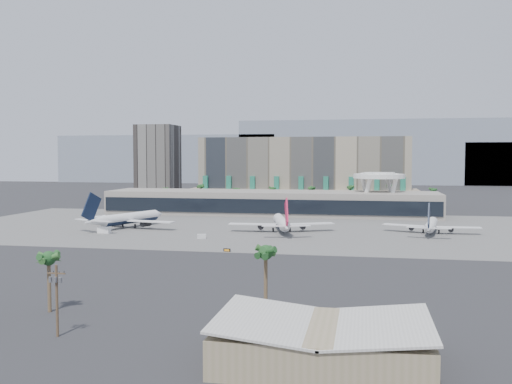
% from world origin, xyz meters
% --- Properties ---
extents(ground, '(900.00, 900.00, 0.00)m').
position_xyz_m(ground, '(0.00, 0.00, 0.00)').
color(ground, '#232326').
rests_on(ground, ground).
extents(apron_pad, '(260.00, 130.00, 0.06)m').
position_xyz_m(apron_pad, '(0.00, 55.00, 0.03)').
color(apron_pad, '#5B5B59').
rests_on(apron_pad, ground).
extents(mountain_ridge, '(680.00, 60.00, 70.00)m').
position_xyz_m(mountain_ridge, '(27.88, 470.00, 29.89)').
color(mountain_ridge, gray).
rests_on(mountain_ridge, ground).
extents(hotel, '(140.00, 30.00, 42.00)m').
position_xyz_m(hotel, '(10.00, 174.41, 16.81)').
color(hotel, tan).
rests_on(hotel, ground).
extents(office_tower, '(30.00, 30.00, 52.00)m').
position_xyz_m(office_tower, '(-95.00, 200.00, 22.94)').
color(office_tower, black).
rests_on(office_tower, ground).
extents(terminal, '(170.00, 32.50, 14.50)m').
position_xyz_m(terminal, '(0.00, 109.84, 6.52)').
color(terminal, gray).
rests_on(terminal, ground).
extents(saucer_structure, '(26.00, 26.00, 21.89)m').
position_xyz_m(saucer_structure, '(55.00, 116.00, 18.45)').
color(saucer_structure, white).
rests_on(saucer_structure, ground).
extents(palm_row, '(157.80, 2.80, 13.10)m').
position_xyz_m(palm_row, '(7.00, 145.00, 10.50)').
color(palm_row, brown).
rests_on(palm_row, ground).
extents(hangar_right, '(30.55, 20.60, 6.89)m').
position_xyz_m(hangar_right, '(42.00, -100.00, 2.95)').
color(hangar_right, gray).
rests_on(hangar_right, ground).
extents(utility_pole, '(3.20, 0.85, 12.00)m').
position_xyz_m(utility_pole, '(-2.00, -96.09, 7.14)').
color(utility_pole, '#4C3826').
rests_on(utility_pole, ground).
extents(airliner_left, '(43.01, 44.40, 16.08)m').
position_xyz_m(airliner_left, '(-49.92, 42.55, 4.06)').
color(airliner_left, white).
rests_on(airliner_left, ground).
extents(airliner_centre, '(41.25, 42.84, 15.03)m').
position_xyz_m(airliner_centre, '(15.72, 41.47, 3.79)').
color(airliner_centre, white).
rests_on(airliner_centre, ground).
extents(airliner_right, '(36.73, 38.09, 13.22)m').
position_xyz_m(airliner_right, '(73.33, 47.87, 3.33)').
color(airliner_right, white).
rests_on(airliner_right, ground).
extents(service_vehicle_a, '(5.07, 2.80, 2.39)m').
position_xyz_m(service_vehicle_a, '(-51.90, 25.00, 1.19)').
color(service_vehicle_a, white).
rests_on(service_vehicle_a, ground).
extents(service_vehicle_b, '(3.58, 2.68, 1.64)m').
position_xyz_m(service_vehicle_b, '(-10.40, 17.89, 0.82)').
color(service_vehicle_b, silver).
rests_on(service_vehicle_b, ground).
extents(taxiway_sign, '(2.32, 0.65, 1.05)m').
position_xyz_m(taxiway_sign, '(5.53, -8.50, 0.52)').
color(taxiway_sign, black).
rests_on(taxiway_sign, ground).
extents(near_palm_a, '(6.00, 6.00, 11.79)m').
position_xyz_m(near_palm_a, '(-11.45, -82.47, 8.96)').
color(near_palm_a, brown).
rests_on(near_palm_a, ground).
extents(near_palm_b, '(6.00, 6.00, 13.35)m').
position_xyz_m(near_palm_b, '(29.71, -77.08, 10.49)').
color(near_palm_b, brown).
rests_on(near_palm_b, ground).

